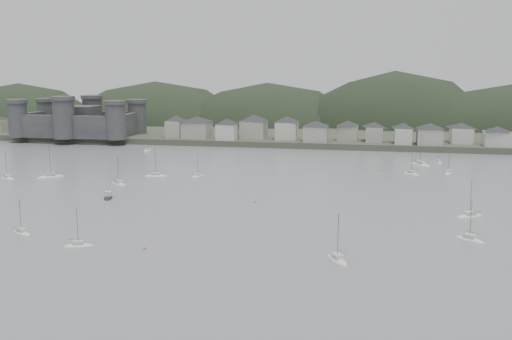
# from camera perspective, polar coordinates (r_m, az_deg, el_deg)

# --- Properties ---
(ground) EXTENTS (900.00, 900.00, 0.00)m
(ground) POSITION_cam_1_polar(r_m,az_deg,el_deg) (126.02, -6.84, -8.57)
(ground) COLOR slate
(ground) RESTS_ON ground
(far_shore_land) EXTENTS (900.00, 250.00, 3.00)m
(far_shore_land) POSITION_cam_1_polar(r_m,az_deg,el_deg) (411.83, 6.08, 4.64)
(far_shore_land) COLOR #383D2D
(far_shore_land) RESTS_ON ground
(forested_ridge) EXTENTS (851.55, 103.94, 102.57)m
(forested_ridge) POSITION_cam_1_polar(r_m,az_deg,el_deg) (387.51, 6.40, 2.39)
(forested_ridge) COLOR black
(forested_ridge) RESTS_ON ground
(castle) EXTENTS (66.00, 43.00, 20.00)m
(castle) POSITION_cam_1_polar(r_m,az_deg,el_deg) (334.20, -16.91, 4.64)
(castle) COLOR #333336
(castle) RESTS_ON far_shore_land
(waterfront_town) EXTENTS (451.48, 28.46, 12.92)m
(waterfront_town) POSITION_cam_1_polar(r_m,az_deg,el_deg) (298.52, 13.79, 3.74)
(waterfront_town) COLOR gray
(waterfront_town) RESTS_ON far_shore_land
(sailboat_lead) EXTENTS (7.44, 6.70, 10.43)m
(sailboat_lead) POSITION_cam_1_polar(r_m,az_deg,el_deg) (146.29, 20.15, -6.41)
(sailboat_lead) COLOR silver
(sailboat_lead) RESTS_ON ground
(moored_fleet) EXTENTS (253.88, 172.55, 13.81)m
(moored_fleet) POSITION_cam_1_polar(r_m,az_deg,el_deg) (188.86, -3.16, -2.15)
(moored_fleet) COLOR silver
(moored_fleet) RESTS_ON ground
(motor_launch_far) EXTENTS (4.46, 7.38, 3.68)m
(motor_launch_far) POSITION_cam_1_polar(r_m,az_deg,el_deg) (186.08, -14.25, -2.60)
(motor_launch_far) COLOR black
(motor_launch_far) RESTS_ON ground
(mooring_buoys) EXTENTS (178.04, 115.43, 0.70)m
(mooring_buoys) POSITION_cam_1_polar(r_m,az_deg,el_deg) (160.28, 3.20, -4.38)
(mooring_buoys) COLOR #BF663F
(mooring_buoys) RESTS_ON ground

